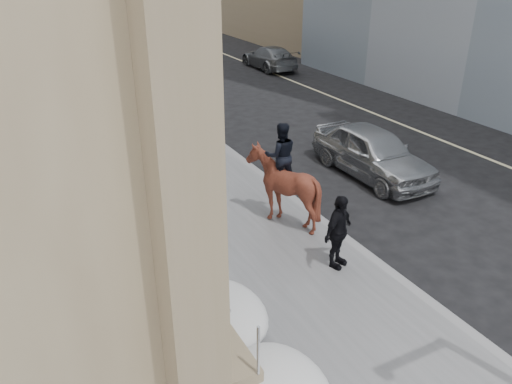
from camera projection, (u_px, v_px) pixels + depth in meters
ground at (290, 309)px, 10.24m from camera, size 140.00×140.00×0.00m
sidewalk at (149, 151)px, 18.19m from camera, size 5.00×80.00×0.12m
curb at (215, 140)px, 19.29m from camera, size 0.24×80.00×0.12m
lane_line at (374, 114)px, 22.60m from camera, size 0.15×70.00×0.01m
far_podium at (461, 59)px, 23.81m from camera, size 2.00×80.00×4.00m
streetlight_mid at (175, 7)px, 20.56m from camera, size 1.71×0.24×8.00m
traffic_signal at (115, 5)px, 26.92m from camera, size 4.10×0.22×6.00m
snow_bank at (121, 165)px, 15.91m from camera, size 1.70×18.10×0.76m
mounted_horse_left at (160, 217)px, 11.45m from camera, size 1.56×2.38×2.59m
mounted_horse_right at (282, 182)px, 12.88m from camera, size 2.11×2.25×2.67m
pedestrian at (338, 232)px, 11.08m from camera, size 1.12×0.81×1.77m
car_silver at (372, 152)px, 16.06m from camera, size 1.92×4.72×1.61m
car_grey at (269, 57)px, 30.99m from camera, size 2.04×4.82×1.39m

